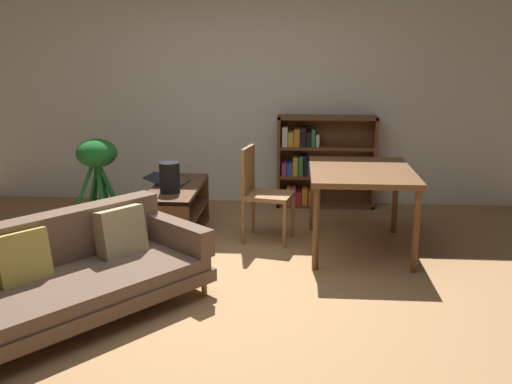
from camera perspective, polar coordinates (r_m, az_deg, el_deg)
name	(u,v)px	position (r m, az deg, el deg)	size (l,w,h in m)	color
ground_plane	(217,290)	(4.59, -3.95, -9.80)	(8.16, 8.16, 0.00)	#A87A4C
back_wall_panel	(246,91)	(6.88, -0.98, 10.11)	(6.80, 0.10, 2.70)	silver
fabric_couch	(62,274)	(4.29, -18.87, -7.77)	(1.97, 2.11, 0.69)	olive
media_console	(177,211)	(5.80, -7.90, -1.93)	(0.47, 1.16, 0.52)	#56351E
open_laptop	(169,181)	(5.85, -8.72, 1.06)	(0.44, 0.37, 0.08)	#333338
desk_speaker	(170,177)	(5.48, -8.64, 1.46)	(0.19, 0.19, 0.29)	black
potted_floor_plant	(98,173)	(6.16, -15.52, 1.81)	(0.42, 0.43, 0.95)	#333338
dining_table	(361,178)	(5.33, 10.46, 1.42)	(0.94, 1.16, 0.78)	brown
dining_chair_near	(261,189)	(5.56, 0.46, 0.26)	(0.52, 0.47, 0.93)	olive
bookshelf	(318,162)	(6.81, 6.26, 2.98)	(1.15, 0.28, 1.08)	brown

